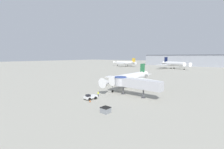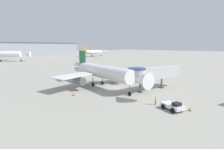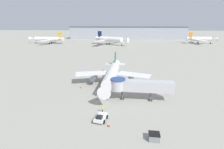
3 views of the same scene
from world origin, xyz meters
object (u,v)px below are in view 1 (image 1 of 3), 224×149
object	(u,v)px
main_airplane	(130,78)
traffic_cone_port_wing	(106,85)
service_container_gray	(106,110)
traffic_cone_apron_front	(90,101)
background_jet_navy_tail	(174,64)
jet_bridge	(133,83)
pushback_tug_white	(90,97)
ground_crew_marshaller	(98,94)
background_jet_gold_tail	(125,63)

from	to	relation	value
main_airplane	traffic_cone_port_wing	world-z (taller)	main_airplane
service_container_gray	main_airplane	bearing A→B (deg)	109.17
service_container_gray	traffic_cone_apron_front	size ratio (longest dim) A/B	2.81
main_airplane	background_jet_navy_tail	world-z (taller)	background_jet_navy_tail
main_airplane	jet_bridge	distance (m)	13.20
pushback_tug_white	ground_crew_marshaller	bearing A→B (deg)	102.26
jet_bridge	background_jet_navy_tail	distance (m)	120.84
pushback_tug_white	background_jet_gold_tail	xyz separation A→B (m)	(-70.21, 135.05, 3.94)
pushback_tug_white	background_jet_navy_tail	size ratio (longest dim) A/B	0.12
main_airplane	service_container_gray	world-z (taller)	main_airplane
traffic_cone_apron_front	background_jet_gold_tail	xyz separation A→B (m)	(-72.11, 137.09, 4.31)
pushback_tug_white	background_jet_navy_tail	bearing A→B (deg)	105.18
main_airplane	jet_bridge	size ratio (longest dim) A/B	1.82
background_jet_gold_tail	traffic_cone_port_wing	bearing A→B (deg)	31.93
service_container_gray	background_jet_gold_tail	bearing A→B (deg)	119.84
service_container_gray	traffic_cone_port_wing	size ratio (longest dim) A/B	2.73
jet_bridge	background_jet_navy_tail	bearing A→B (deg)	101.64
traffic_cone_port_wing	service_container_gray	bearing A→B (deg)	-51.52
jet_bridge	pushback_tug_white	world-z (taller)	jet_bridge
main_airplane	ground_crew_marshaller	world-z (taller)	main_airplane
jet_bridge	ground_crew_marshaller	bearing A→B (deg)	-134.53
main_airplane	pushback_tug_white	size ratio (longest dim) A/B	7.29
background_jet_navy_tail	service_container_gray	bearing A→B (deg)	-140.46
ground_crew_marshaller	background_jet_gold_tail	xyz separation A→B (m)	(-70.16, 131.45, 3.69)
jet_bridge	traffic_cone_apron_front	distance (m)	15.23
service_container_gray	traffic_cone_apron_front	world-z (taller)	service_container_gray
main_airplane	ground_crew_marshaller	xyz separation A→B (m)	(-0.94, -18.44, -3.02)
traffic_cone_apron_front	ground_crew_marshaller	world-z (taller)	ground_crew_marshaller
main_airplane	background_jet_navy_tail	xyz separation A→B (m)	(-9.48, 108.78, 1.25)
jet_bridge	ground_crew_marshaller	xyz separation A→B (m)	(-8.45, -7.59, -3.21)
main_airplane	traffic_cone_apron_front	distance (m)	24.38
pushback_tug_white	traffic_cone_port_wing	xyz separation A→B (m)	(-9.08, 18.95, -0.36)
ground_crew_marshaller	traffic_cone_port_wing	bearing A→B (deg)	70.76
pushback_tug_white	ground_crew_marshaller	distance (m)	3.61
main_airplane	traffic_cone_apron_front	bearing A→B (deg)	-84.95
jet_bridge	service_container_gray	size ratio (longest dim) A/B	7.84
main_airplane	pushback_tug_white	world-z (taller)	main_airplane
jet_bridge	service_container_gray	world-z (taller)	jet_bridge
traffic_cone_apron_front	traffic_cone_port_wing	world-z (taller)	traffic_cone_port_wing
pushback_tug_white	background_jet_navy_tail	world-z (taller)	background_jet_navy_tail
pushback_tug_white	traffic_cone_port_wing	size ratio (longest dim) A/B	5.33
ground_crew_marshaller	background_jet_navy_tail	bearing A→B (deg)	44.13
pushback_tug_white	service_container_gray	size ratio (longest dim) A/B	1.95
jet_bridge	traffic_cone_port_wing	bearing A→B (deg)	159.61
main_airplane	traffic_cone_apron_front	world-z (taller)	main_airplane
main_airplane	service_container_gray	bearing A→B (deg)	-68.18
jet_bridge	traffic_cone_port_wing	xyz separation A→B (m)	(-17.48, 7.76, -3.83)
jet_bridge	pushback_tug_white	size ratio (longest dim) A/B	4.01
traffic_cone_port_wing	ground_crew_marshaller	distance (m)	17.82
pushback_tug_white	traffic_cone_apron_front	distance (m)	2.81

